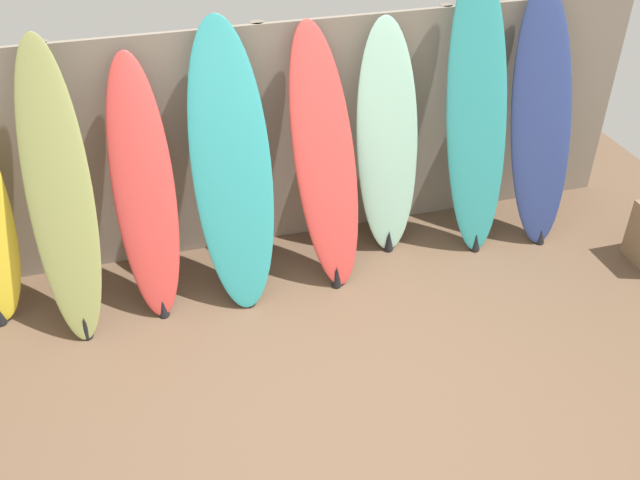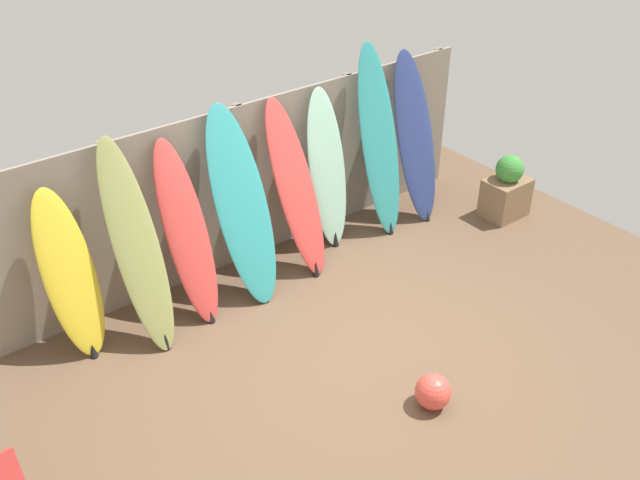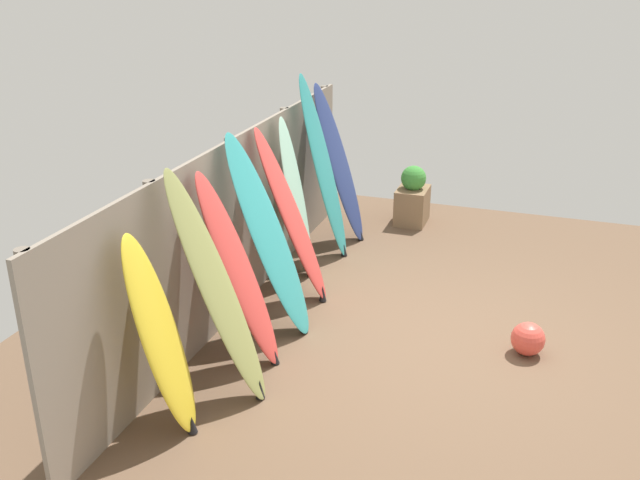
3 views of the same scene
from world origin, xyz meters
The scene contains 12 objects.
ground centered at (0.00, 0.00, 0.00)m, with size 7.68×7.68×0.00m, color brown.
fence_back centered at (0.00, 2.01, 0.90)m, with size 6.08×0.11×1.80m.
surfboard_yellow_0 centered at (-2.07, 1.66, 0.81)m, with size 0.51×0.52×1.63m.
surfboard_olive_1 centered at (-1.48, 1.47, 0.95)m, with size 0.44×0.82×1.94m.
surfboard_red_2 centered at (-0.94, 1.54, 0.87)m, with size 0.45×0.78×1.76m.
surfboard_teal_3 centered at (-0.33, 1.51, 0.96)m, with size 0.59×0.84×1.94m.
surfboard_red_4 centered at (0.36, 1.55, 0.92)m, with size 0.54×0.84×1.85m.
surfboard_seafoam_5 centered at (0.90, 1.70, 0.90)m, with size 0.53×0.41×1.83m.
surfboard_teal_6 centered at (1.58, 1.61, 1.08)m, with size 0.51×0.63×2.18m.
surfboard_navy_7 centered at (2.14, 1.60, 0.98)m, with size 0.56×0.75×1.98m.
planter_box centered at (2.98, 0.81, 0.35)m, with size 0.53×0.40×0.80m.
beach_ball centered at (-0.03, -0.91, 0.16)m, with size 0.31×0.31×0.31m, color #E54C3F.
Camera 3 is at (-6.04, -0.95, 3.49)m, focal length 40.00 mm.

